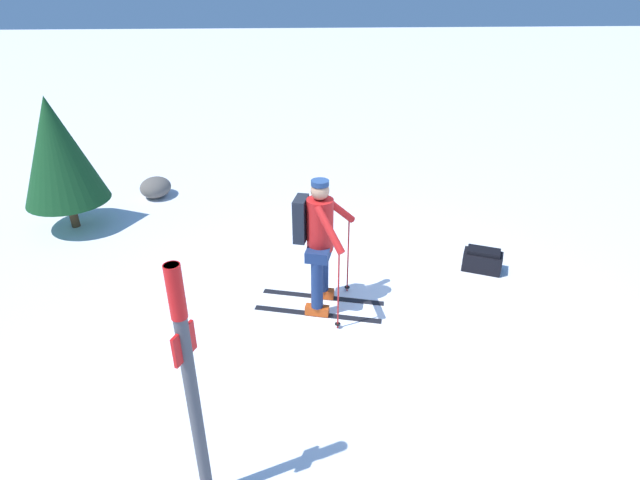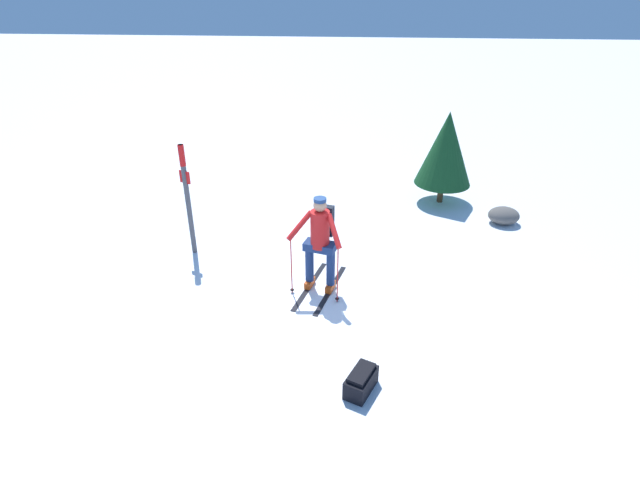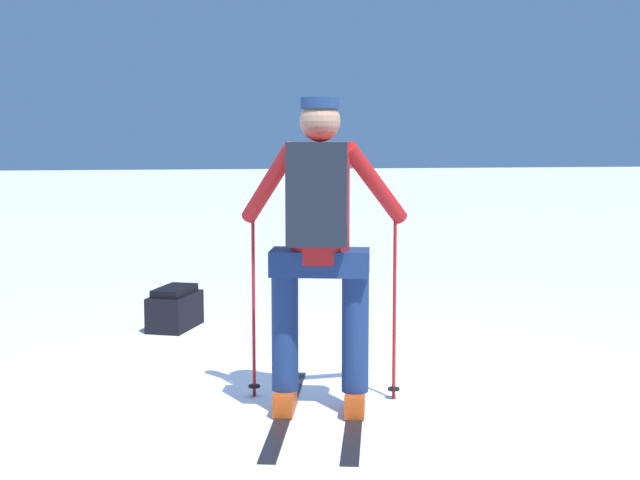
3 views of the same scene
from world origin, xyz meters
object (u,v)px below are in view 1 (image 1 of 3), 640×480
dropped_backpack (482,260)px  rock_boulder (156,187)px  pine_tree (57,151)px  trail_marker (189,377)px  skier (318,238)px

dropped_backpack → rock_boulder: 6.24m
rock_boulder → pine_tree: size_ratio=0.31×
dropped_backpack → trail_marker: size_ratio=0.28×
trail_marker → skier: bearing=-22.2°
dropped_backpack → rock_boulder: (3.14, 5.40, 0.03)m
dropped_backpack → pine_tree: pine_tree is taller
trail_marker → rock_boulder: (6.54, 1.87, -1.12)m
dropped_backpack → pine_tree: 6.86m
dropped_backpack → pine_tree: size_ratio=0.28×
dropped_backpack → trail_marker: trail_marker is taller
rock_boulder → skier: bearing=-142.8°
skier → trail_marker: (-2.65, 1.08, 0.31)m
skier → trail_marker: size_ratio=0.78×
rock_boulder → pine_tree: pine_tree is taller
rock_boulder → pine_tree: bearing=139.2°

